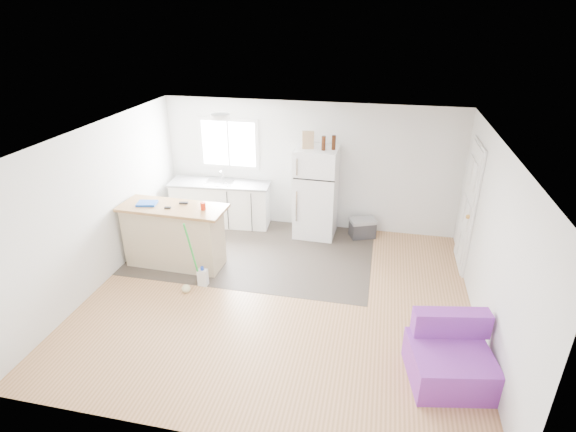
# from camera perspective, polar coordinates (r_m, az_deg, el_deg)

# --- Properties ---
(room) EXTENTS (5.51, 5.01, 2.41)m
(room) POSITION_cam_1_polar(r_m,az_deg,el_deg) (6.16, -1.22, -0.93)
(room) COLOR #9C6B41
(room) RESTS_ON ground
(vinyl_zone) EXTENTS (4.05, 2.50, 0.00)m
(vinyl_zone) POSITION_cam_1_polar(r_m,az_deg,el_deg) (7.95, -4.18, -4.40)
(vinyl_zone) COLOR #38312A
(vinyl_zone) RESTS_ON floor
(window) EXTENTS (1.18, 0.06, 0.98)m
(window) POSITION_cam_1_polar(r_m,az_deg,el_deg) (8.69, -7.54, 9.10)
(window) COLOR white
(window) RESTS_ON back_wall
(interior_door) EXTENTS (0.11, 0.92, 2.10)m
(interior_door) POSITION_cam_1_polar(r_m,az_deg,el_deg) (7.64, 21.95, 0.98)
(interior_door) COLOR white
(interior_door) RESTS_ON right_wall
(ceiling_fixture) EXTENTS (0.30, 0.30, 0.07)m
(ceiling_fixture) POSITION_cam_1_polar(r_m,az_deg,el_deg) (7.21, -8.60, 12.43)
(ceiling_fixture) COLOR white
(ceiling_fixture) RESTS_ON ceiling
(kitchen_cabinets) EXTENTS (1.97, 0.75, 1.13)m
(kitchen_cabinets) POSITION_cam_1_polar(r_m,az_deg,el_deg) (8.85, -8.50, 1.68)
(kitchen_cabinets) COLOR white
(kitchen_cabinets) RESTS_ON floor
(peninsula) EXTENTS (1.72, 0.70, 1.04)m
(peninsula) POSITION_cam_1_polar(r_m,az_deg,el_deg) (7.53, -14.25, -2.39)
(peninsula) COLOR #C4B58E
(peninsula) RESTS_ON floor
(refrigerator) EXTENTS (0.76, 0.72, 1.67)m
(refrigerator) POSITION_cam_1_polar(r_m,az_deg,el_deg) (8.19, 3.60, 2.99)
(refrigerator) COLOR white
(refrigerator) RESTS_ON floor
(cooler) EXTENTS (0.55, 0.47, 0.35)m
(cooler) POSITION_cam_1_polar(r_m,az_deg,el_deg) (8.44, 9.43, -1.49)
(cooler) COLOR #2E2E31
(cooler) RESTS_ON floor
(purple_seat) EXTENTS (1.01, 0.98, 0.72)m
(purple_seat) POSITION_cam_1_polar(r_m,az_deg,el_deg) (5.66, 19.83, -16.65)
(purple_seat) COLOR purple
(purple_seat) RESTS_ON floor
(cleaner_jug) EXTENTS (0.15, 0.11, 0.32)m
(cleaner_jug) POSITION_cam_1_polar(r_m,az_deg,el_deg) (7.05, -10.76, -7.63)
(cleaner_jug) COLOR white
(cleaner_jug) RESTS_ON floor
(mop) EXTENTS (0.21, 0.33, 1.17)m
(mop) POSITION_cam_1_polar(r_m,az_deg,el_deg) (6.91, -12.57, -7.65)
(mop) COLOR green
(mop) RESTS_ON floor
(red_cup) EXTENTS (0.09, 0.09, 0.12)m
(red_cup) POSITION_cam_1_polar(r_m,az_deg,el_deg) (7.05, -10.74, 1.25)
(red_cup) COLOR red
(red_cup) RESTS_ON peninsula
(blue_tray) EXTENTS (0.33, 0.27, 0.04)m
(blue_tray) POSITION_cam_1_polar(r_m,az_deg,el_deg) (7.48, -17.47, 1.54)
(blue_tray) COLOR #1347B3
(blue_tray) RESTS_ON peninsula
(tool_a) EXTENTS (0.15, 0.08, 0.03)m
(tool_a) POSITION_cam_1_polar(r_m,az_deg,el_deg) (7.35, -13.11, 1.63)
(tool_a) COLOR black
(tool_a) RESTS_ON peninsula
(tool_b) EXTENTS (0.11, 0.06, 0.03)m
(tool_b) POSITION_cam_1_polar(r_m,az_deg,el_deg) (7.24, -15.03, 1.03)
(tool_b) COLOR black
(tool_b) RESTS_ON peninsula
(cardboard_box) EXTENTS (0.22, 0.15, 0.30)m
(cardboard_box) POSITION_cam_1_polar(r_m,az_deg,el_deg) (7.86, 2.55, 9.63)
(cardboard_box) COLOR #A4835D
(cardboard_box) RESTS_ON refrigerator
(bottle_left) EXTENTS (0.08, 0.08, 0.25)m
(bottle_left) POSITION_cam_1_polar(r_m,az_deg,el_deg) (7.77, 4.53, 9.20)
(bottle_left) COLOR #361809
(bottle_left) RESTS_ON refrigerator
(bottle_right) EXTENTS (0.09, 0.09, 0.25)m
(bottle_right) POSITION_cam_1_polar(r_m,az_deg,el_deg) (7.83, 5.83, 9.27)
(bottle_right) COLOR #361809
(bottle_right) RESTS_ON refrigerator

